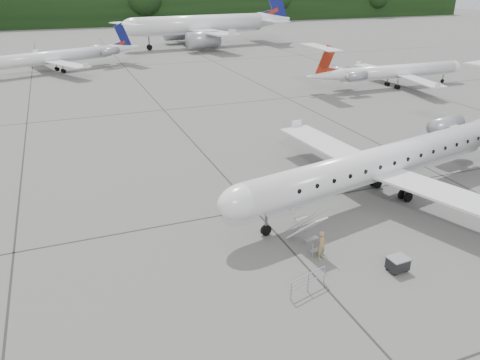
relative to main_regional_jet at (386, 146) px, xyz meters
name	(u,v)px	position (x,y,z in m)	size (l,w,h in m)	color
ground	(376,215)	(-1.83, -2.20, -3.67)	(320.00, 320.00, 0.00)	slate
treeline	(111,12)	(-1.83, 127.80, 0.33)	(260.00, 4.00, 8.00)	black
main_regional_jet	(386,146)	(0.00, 0.00, 0.00)	(28.59, 20.58, 7.33)	silver
airstair	(306,229)	(-7.92, -3.93, -2.52)	(0.85, 2.38, 2.30)	silver
passenger	(322,245)	(-7.65, -5.24, -2.85)	(0.60, 0.39, 1.64)	#92794F
safety_railing	(308,283)	(-9.73, -7.55, -3.17)	(2.20, 0.08, 1.00)	#96999E
baggage_cart	(398,264)	(-4.60, -7.70, -3.24)	(0.98, 0.79, 0.85)	black
bg_narrowbody	(200,15)	(10.11, 75.52, 2.76)	(35.81, 25.78, 12.86)	silver
bg_regional_left	(51,51)	(-19.79, 56.11, -0.34)	(25.33, 18.23, 6.64)	silver
bg_regional_right	(400,65)	(23.66, 27.96, -0.64)	(23.04, 16.59, 6.04)	silver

